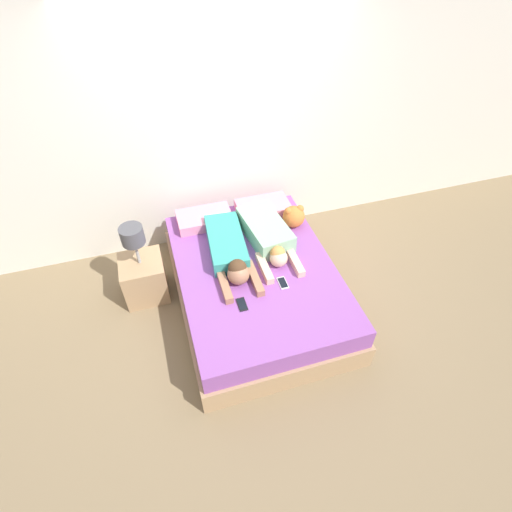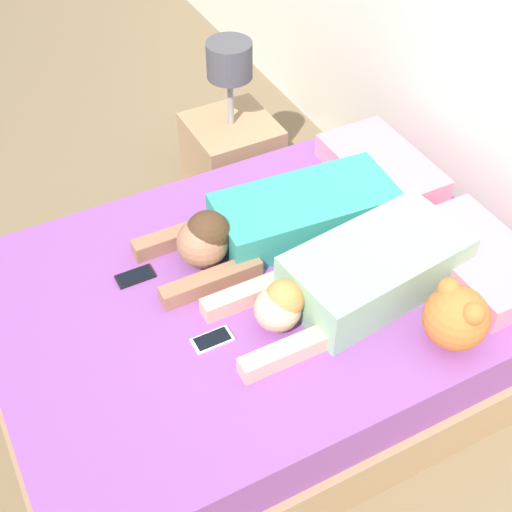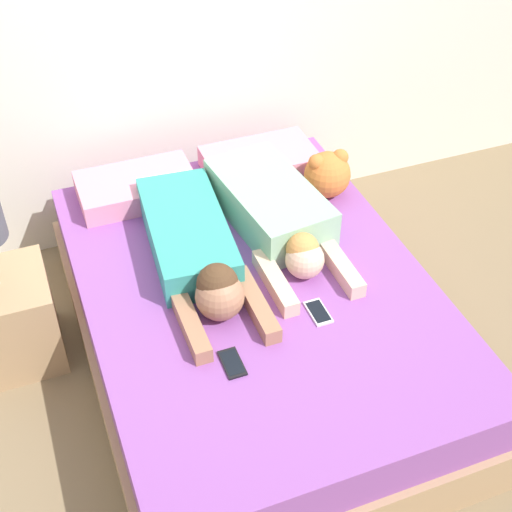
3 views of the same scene
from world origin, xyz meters
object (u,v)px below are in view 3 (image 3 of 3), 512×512
pillow_head_left (137,187)px  cell_phone_right (318,312)px  bed (256,321)px  plush_toy (327,173)px  pillow_head_right (260,161)px  cell_phone_left (232,363)px  person_left (196,251)px  nightstand (6,312)px  person_right (276,214)px

pillow_head_left → cell_phone_right: bearing=-64.9°
bed → plush_toy: 0.82m
pillow_head_right → cell_phone_left: (-0.57, -1.19, -0.05)m
cell_phone_right → plush_toy: 0.85m
cell_phone_left → plush_toy: size_ratio=0.60×
person_left → nightstand: size_ratio=1.22×
cell_phone_right → cell_phone_left: bearing=-162.7°
pillow_head_left → person_right: person_right is taller
nightstand → pillow_head_left: bearing=28.1°
cell_phone_left → cell_phone_right: bearing=17.3°
pillow_head_right → pillow_head_left: bearing=180.0°
pillow_head_left → pillow_head_right: size_ratio=1.00×
plush_toy → pillow_head_right: bearing=126.6°
person_left → cell_phone_left: size_ratio=7.38×
pillow_head_left → pillow_head_right: 0.65m
pillow_head_left → bed: bearing=-67.8°
person_left → plush_toy: 0.82m
cell_phone_right → nightstand: 1.41m
cell_phone_right → pillow_head_right: bearing=81.8°
cell_phone_right → nightstand: nightstand is taller
person_right → cell_phone_left: 0.85m
cell_phone_left → cell_phone_right: (0.42, 0.13, 0.00)m
pillow_head_right → person_left: (-0.53, -0.60, 0.03)m
cell_phone_right → plush_toy: (0.39, 0.75, 0.12)m
nightstand → pillow_head_right: bearing=15.7°
pillow_head_right → bed: bearing=-112.2°
person_left → cell_phone_right: (0.38, -0.46, -0.08)m
pillow_head_left → nightstand: (-0.72, -0.39, -0.25)m
person_left → cell_phone_right: 0.60m
bed → person_right: 0.50m
person_left → person_right: (0.42, 0.11, 0.01)m
pillow_head_left → person_left: size_ratio=0.53×
person_left → cell_phone_right: size_ratio=7.38×
pillow_head_left → cell_phone_left: pillow_head_left is taller
pillow_head_right → plush_toy: plush_toy is taller
cell_phone_right → person_right: bearing=85.8°
bed → plush_toy: (0.56, 0.48, 0.36)m
cell_phone_left → pillow_head_right: bearing=64.3°
pillow_head_right → person_right: person_right is taller
person_right → plush_toy: 0.39m
pillow_head_left → nightstand: bearing=-151.9°
pillow_head_right → cell_phone_right: pillow_head_right is taller
nightstand → plush_toy: bearing=2.6°
plush_toy → nightstand: 1.64m
person_right → nightstand: nightstand is taller
pillow_head_right → plush_toy: size_ratio=2.36×
pillow_head_right → cell_phone_right: 1.07m
bed → person_right: person_right is taller
bed → cell_phone_left: size_ratio=14.07×
person_left → cell_phone_right: bearing=-50.7°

